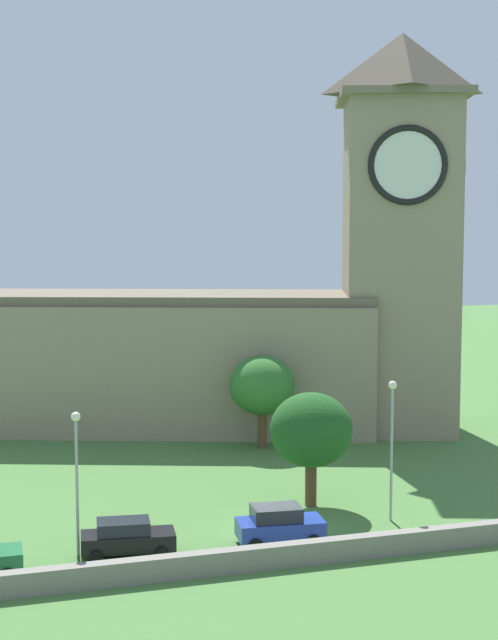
{
  "coord_description": "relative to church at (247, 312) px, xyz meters",
  "views": [
    {
      "loc": [
        -15.3,
        -44.51,
        15.43
      ],
      "look_at": [
        1.5,
        9.51,
        9.72
      ],
      "focal_mm": 53.87,
      "sensor_mm": 36.0,
      "label": 1
    }
  ],
  "objects": [
    {
      "name": "church",
      "position": [
        0.0,
        0.0,
        0.0
      ],
      "size": [
        39.93,
        21.75,
        29.16
      ],
      "color": "gray",
      "rests_on": "ground"
    },
    {
      "name": "tree_riverside_west",
      "position": [
        -2.56,
        -20.25,
        -4.59
      ],
      "size": [
        4.52,
        4.52,
        6.28
      ],
      "color": "brown",
      "rests_on": "ground"
    },
    {
      "name": "quay_barrier",
      "position": [
        -5.74,
        -28.64,
        -8.27
      ],
      "size": [
        53.85,
        0.7,
        1.05
      ],
      "primitive_type": "cube",
      "color": "gray",
      "rests_on": "ground"
    },
    {
      "name": "streetlamp_west_mid",
      "position": [
        -15.76,
        -24.42,
        -4.24
      ],
      "size": [
        0.44,
        0.44,
        6.8
      ],
      "color": "#9EA0A5",
      "rests_on": "ground"
    },
    {
      "name": "ground_plane",
      "position": [
        -5.74,
        -8.75,
        -8.8
      ],
      "size": [
        200.0,
        200.0,
        0.0
      ],
      "primitive_type": "plane",
      "color": "#477538"
    },
    {
      "name": "streetlamp_central",
      "position": [
        0.47,
        -23.97,
        -3.91
      ],
      "size": [
        0.44,
        0.44,
        7.37
      ],
      "color": "#9EA0A5",
      "rests_on": "ground"
    },
    {
      "name": "tree_by_tower",
      "position": [
        -0.89,
        -6.51,
        -4.45
      ],
      "size": [
        4.53,
        4.53,
        6.42
      ],
      "color": "brown",
      "rests_on": "ground"
    },
    {
      "name": "car_black",
      "position": [
        -13.58,
        -25.08,
        -7.95
      ],
      "size": [
        4.54,
        2.51,
        1.68
      ],
      "color": "black",
      "rests_on": "ground"
    },
    {
      "name": "car_blue",
      "position": [
        -6.3,
        -25.74,
        -7.84
      ],
      "size": [
        4.33,
        2.63,
        1.89
      ],
      "color": "#233D9E",
      "rests_on": "ground"
    }
  ]
}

